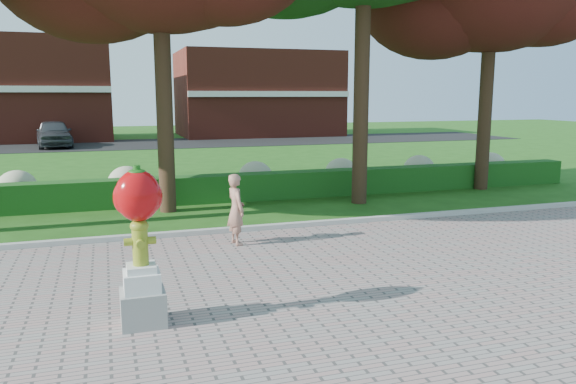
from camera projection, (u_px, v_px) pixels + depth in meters
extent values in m
plane|color=#1E4D13|center=(313.00, 268.00, 10.37)|extent=(100.00, 100.00, 0.00)
cube|color=gray|center=(433.00, 364.00, 6.62)|extent=(40.00, 14.00, 0.04)
cube|color=#ADADA5|center=(269.00, 228.00, 13.16)|extent=(40.00, 0.18, 0.15)
cube|color=#184914|center=(232.00, 188.00, 16.86)|extent=(24.00, 0.70, 0.80)
ellipsoid|color=beige|center=(17.00, 188.00, 15.94)|extent=(1.10, 1.10, 0.99)
ellipsoid|color=beige|center=(127.00, 182.00, 16.85)|extent=(1.10, 1.10, 0.99)
ellipsoid|color=beige|center=(255.00, 177.00, 18.07)|extent=(1.10, 1.10, 0.99)
ellipsoid|color=beige|center=(341.00, 173.00, 18.99)|extent=(1.10, 1.10, 0.99)
ellipsoid|color=beige|center=(419.00, 169.00, 19.90)|extent=(1.10, 1.10, 0.99)
ellipsoid|color=beige|center=(490.00, 166.00, 20.81)|extent=(1.10, 1.10, 0.99)
cube|color=black|center=(163.00, 143.00, 36.60)|extent=(50.00, 8.00, 0.02)
cube|color=maroon|center=(4.00, 89.00, 38.57)|extent=(14.00, 8.00, 7.00)
cube|color=maroon|center=(257.00, 94.00, 44.11)|extent=(12.00, 8.00, 6.40)
cylinder|color=black|center=(164.00, 98.00, 14.85)|extent=(0.44, 0.44, 6.16)
cylinder|color=black|center=(362.00, 77.00, 15.96)|extent=(0.44, 0.44, 7.28)
cylinder|color=black|center=(486.00, 101.00, 18.54)|extent=(0.44, 0.44, 5.88)
cube|color=gray|center=(143.00, 307.00, 7.70)|extent=(0.60, 0.60, 0.48)
cube|color=silver|center=(142.00, 281.00, 7.64)|extent=(0.48, 0.48, 0.27)
cube|color=silver|center=(141.00, 268.00, 7.60)|extent=(0.39, 0.39, 0.10)
cylinder|color=olive|center=(140.00, 245.00, 7.55)|extent=(0.21, 0.21, 0.54)
ellipsoid|color=olive|center=(139.00, 226.00, 7.50)|extent=(0.25, 0.25, 0.17)
cylinder|color=olive|center=(128.00, 242.00, 7.49)|extent=(0.12, 0.11, 0.11)
cylinder|color=olive|center=(152.00, 240.00, 7.59)|extent=(0.12, 0.11, 0.11)
cylinder|color=olive|center=(141.00, 244.00, 7.40)|extent=(0.12, 0.12, 0.12)
cylinder|color=olive|center=(139.00, 220.00, 7.49)|extent=(0.08, 0.08, 0.05)
ellipsoid|color=#B2090C|center=(138.00, 196.00, 7.43)|extent=(0.60, 0.54, 0.70)
ellipsoid|color=#B2090C|center=(124.00, 198.00, 7.38)|extent=(0.30, 0.30, 0.44)
ellipsoid|color=#B2090C|center=(151.00, 196.00, 7.49)|extent=(0.30, 0.30, 0.44)
cylinder|color=#195513|center=(137.00, 170.00, 7.37)|extent=(0.10, 0.10, 0.12)
ellipsoid|color=#195513|center=(137.00, 172.00, 7.38)|extent=(0.23, 0.23, 0.08)
imported|color=#A3705D|center=(236.00, 209.00, 11.73)|extent=(0.45, 0.60, 1.50)
imported|color=#393C40|center=(54.00, 133.00, 34.01)|extent=(2.51, 5.01, 1.64)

